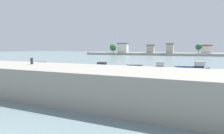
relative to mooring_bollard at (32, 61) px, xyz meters
The scene contains 15 objects.
ground_plane 7.79m from the mooring_bollard, 113.40° to the left, with size 400.00×400.00×0.00m, color slate.
seawall_embankment 3.40m from the mooring_bollard, 165.04° to the right, with size 64.20×6.67×2.74m, color gray.
mooring_bollard is the anchor object (origin of this frame).
moored_boat_0 18.01m from the mooring_bollard, 144.60° to the left, with size 5.59×2.35×0.91m.
moored_boat_1 16.01m from the mooring_bollard, 131.02° to the left, with size 5.40×2.20×1.85m.
moored_boat_2 16.53m from the mooring_bollard, 108.65° to the left, with size 5.80×2.79×1.05m.
moored_boat_3 19.43m from the mooring_bollard, 93.50° to the left, with size 5.25×2.06×1.57m.
moored_boat_4 16.79m from the mooring_bollard, 79.22° to the left, with size 5.15×2.09×7.43m.
moored_boat_5 23.42m from the mooring_bollard, 77.03° to the left, with size 4.70×2.78×1.04m.
moored_boat_6 26.29m from the mooring_bollard, 66.55° to the left, with size 4.16×2.16×1.62m.
moored_boat_7 27.26m from the mooring_bollard, 57.08° to the left, with size 3.78×2.24×0.99m.
moored_boat_8 31.47m from the mooring_bollard, 55.46° to the left, with size 4.75×2.76×1.78m.
mooring_buoy_0 36.15m from the mooring_bollard, 64.43° to the left, with size 0.33×0.33×0.33m, color white.
mooring_buoy_2 10.22m from the mooring_bollard, 87.28° to the left, with size 0.27×0.27×0.27m, color orange.
distant_shoreline 103.26m from the mooring_bollard, 92.07° to the left, with size 96.69×10.37×8.12m.
Camera 1 is at (18.04, -20.74, 4.44)m, focal length 28.44 mm.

